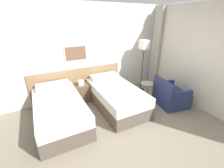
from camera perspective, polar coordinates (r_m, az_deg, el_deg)
name	(u,v)px	position (r m, az deg, el deg)	size (l,w,h in m)	color
ground_plane	(121,129)	(3.52, 3.34, -16.71)	(16.00, 16.00, 0.00)	slate
wall_headboard	(88,55)	(4.55, -9.23, 10.93)	(10.00, 0.10, 2.70)	silver
wall_window	(210,60)	(4.45, 33.25, 7.63)	(0.21, 4.41, 2.70)	white
bed_near_door	(60,111)	(3.77, -19.34, -9.52)	(1.04, 1.94, 0.72)	brown
bed_near_window	(116,96)	(4.15, 1.40, -4.76)	(1.04, 1.94, 0.72)	brown
nightstand	(82,93)	(4.52, -11.48, -3.25)	(0.44, 0.39, 0.66)	brown
floor_lamp	(144,48)	(4.88, 12.09, 13.20)	(0.25, 0.25, 1.69)	black
side_table	(147,89)	(4.54, 13.03, -1.72)	(0.37, 0.37, 0.56)	gray
armchair	(170,96)	(4.57, 21.28, -4.35)	(0.87, 0.96, 0.78)	navy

